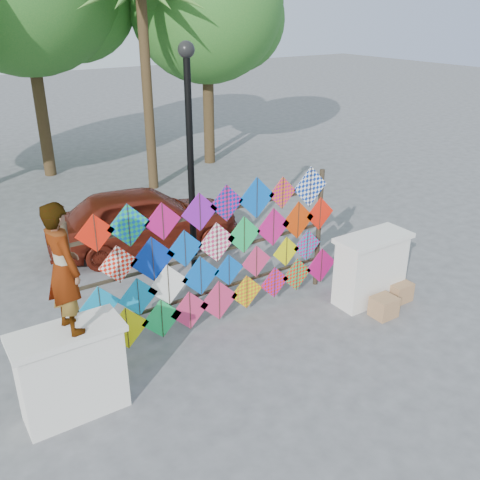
{
  "coord_description": "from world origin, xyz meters",
  "views": [
    {
      "loc": [
        -3.95,
        -6.08,
        4.98
      ],
      "look_at": [
        0.42,
        0.6,
        1.46
      ],
      "focal_mm": 40.0,
      "sensor_mm": 36.0,
      "label": 1
    }
  ],
  "objects_px": {
    "vendor_woman": "(63,268)",
    "lamppost": "(190,149)",
    "sedan": "(144,218)",
    "kite_rack": "(219,255)"
  },
  "relations": [
    {
      "from": "kite_rack",
      "to": "vendor_woman",
      "type": "relative_size",
      "value": 2.96
    },
    {
      "from": "kite_rack",
      "to": "sedan",
      "type": "xyz_separation_m",
      "value": [
        0.14,
        3.43,
        -0.51
      ]
    },
    {
      "from": "vendor_woman",
      "to": "lamppost",
      "type": "bearing_deg",
      "value": -62.55
    },
    {
      "from": "vendor_woman",
      "to": "sedan",
      "type": "distance_m",
      "value": 5.39
    },
    {
      "from": "lamppost",
      "to": "sedan",
      "type": "bearing_deg",
      "value": 91.73
    },
    {
      "from": "sedan",
      "to": "lamppost",
      "type": "bearing_deg",
      "value": -168.31
    },
    {
      "from": "lamppost",
      "to": "vendor_woman",
      "type": "bearing_deg",
      "value": -142.94
    },
    {
      "from": "kite_rack",
      "to": "vendor_woman",
      "type": "xyz_separation_m",
      "value": [
        -2.71,
        -0.92,
        0.91
      ]
    },
    {
      "from": "vendor_woman",
      "to": "sedan",
      "type": "xyz_separation_m",
      "value": [
        2.85,
        4.35,
        -1.42
      ]
    },
    {
      "from": "lamppost",
      "to": "kite_rack",
      "type": "bearing_deg",
      "value": -99.1
    }
  ]
}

